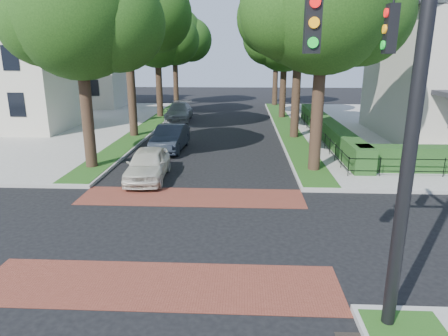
{
  "coord_description": "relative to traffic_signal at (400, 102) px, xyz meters",
  "views": [
    {
      "loc": [
        2.03,
        -11.88,
        5.53
      ],
      "look_at": [
        1.37,
        1.93,
        1.6
      ],
      "focal_mm": 32.0,
      "sensor_mm": 36.0,
      "label": 1
    }
  ],
  "objects": [
    {
      "name": "ground",
      "position": [
        -4.89,
        4.41,
        -4.71
      ],
      "size": [
        120.0,
        120.0,
        0.0
      ],
      "primitive_type": "plane",
      "color": "black",
      "rests_on": "ground"
    },
    {
      "name": "crosswalk_far",
      "position": [
        -4.89,
        7.61,
        -4.7
      ],
      "size": [
        9.0,
        2.2,
        0.01
      ],
      "primitive_type": "cube",
      "color": "brown",
      "rests_on": "ground"
    },
    {
      "name": "crosswalk_near",
      "position": [
        -4.89,
        1.21,
        -4.7
      ],
      "size": [
        9.0,
        2.2,
        0.01
      ],
      "primitive_type": "cube",
      "color": "brown",
      "rests_on": "ground"
    },
    {
      "name": "grass_strip_ne",
      "position": [
        0.51,
        23.51,
        -4.55
      ],
      "size": [
        1.6,
        29.8,
        0.02
      ],
      "primitive_type": "cube",
      "color": "#154513",
      "rests_on": "sidewalk_ne"
    },
    {
      "name": "grass_strip_nw",
      "position": [
        -10.29,
        23.51,
        -4.55
      ],
      "size": [
        1.6,
        29.8,
        0.02
      ],
      "primitive_type": "cube",
      "color": "#154513",
      "rests_on": "sidewalk_nw"
    },
    {
      "name": "tree_right_near",
      "position": [
        0.72,
        11.65,
        2.92
      ],
      "size": [
        7.75,
        6.67,
        10.66
      ],
      "color": "black",
      "rests_on": "sidewalk_ne"
    },
    {
      "name": "tree_right_mid",
      "position": [
        0.72,
        19.66,
        3.28
      ],
      "size": [
        8.25,
        7.09,
        11.22
      ],
      "color": "black",
      "rests_on": "sidewalk_ne"
    },
    {
      "name": "tree_right_far",
      "position": [
        0.71,
        28.64,
        2.2
      ],
      "size": [
        7.25,
        6.23,
        9.74
      ],
      "color": "black",
      "rests_on": "sidewalk_ne"
    },
    {
      "name": "tree_right_back",
      "position": [
        0.72,
        37.64,
        2.56
      ],
      "size": [
        7.5,
        6.45,
        10.2
      ],
      "color": "black",
      "rests_on": "sidewalk_ne"
    },
    {
      "name": "tree_left_near",
      "position": [
        -10.28,
        11.64,
        2.56
      ],
      "size": [
        7.5,
        6.45,
        10.2
      ],
      "color": "black",
      "rests_on": "sidewalk_nw"
    },
    {
      "name": "tree_left_mid",
      "position": [
        -10.28,
        19.66,
        3.64
      ],
      "size": [
        8.0,
        6.88,
        11.48
      ],
      "color": "black",
      "rests_on": "sidewalk_nw"
    },
    {
      "name": "tree_left_far",
      "position": [
        -10.29,
        28.63,
        2.41
      ],
      "size": [
        7.0,
        6.02,
        9.86
      ],
      "color": "black",
      "rests_on": "sidewalk_nw"
    },
    {
      "name": "tree_left_back",
      "position": [
        -10.28,
        37.65,
        2.7
      ],
      "size": [
        7.75,
        6.66,
        10.44
      ],
      "color": "black",
      "rests_on": "sidewalk_nw"
    },
    {
      "name": "hedge_main_road",
      "position": [
        2.81,
        19.41,
        -3.96
      ],
      "size": [
        1.0,
        18.0,
        1.2
      ],
      "primitive_type": "cube",
      "color": "#153D17",
      "rests_on": "sidewalk_ne"
    },
    {
      "name": "fence_main_road",
      "position": [
        2.01,
        19.41,
        -4.11
      ],
      "size": [
        0.06,
        18.0,
        0.9
      ],
      "primitive_type": null,
      "color": "black",
      "rests_on": "sidewalk_ne"
    },
    {
      "name": "house_left_near",
      "position": [
        -20.38,
        22.41,
        0.33
      ],
      "size": [
        10.0,
        9.0,
        10.14
      ],
      "color": "beige",
      "rests_on": "sidewalk_nw"
    },
    {
      "name": "house_left_far",
      "position": [
        -20.38,
        36.41,
        0.33
      ],
      "size": [
        10.0,
        9.0,
        10.14
      ],
      "color": "beige",
      "rests_on": "sidewalk_nw"
    },
    {
      "name": "traffic_signal",
      "position": [
        0.0,
        0.0,
        0.0
      ],
      "size": [
        2.17,
        2.0,
        8.0
      ],
      "color": "black",
      "rests_on": "sidewalk_se"
    },
    {
      "name": "parked_car_front",
      "position": [
        -7.19,
        9.94,
        -3.99
      ],
      "size": [
        1.91,
        4.31,
        1.44
      ],
      "primitive_type": "imported",
      "rotation": [
        0.0,
        0.0,
        0.05
      ],
      "color": "beige",
      "rests_on": "ground"
    },
    {
      "name": "parked_car_middle",
      "position": [
        -7.19,
        15.73,
        -3.96
      ],
      "size": [
        1.8,
        4.62,
        1.5
      ],
      "primitive_type": "imported",
      "rotation": [
        0.0,
        0.0,
        -0.05
      ],
      "color": "#1F252E",
      "rests_on": "ground"
    },
    {
      "name": "parked_car_rear",
      "position": [
        -8.49,
        27.29,
        -3.96
      ],
      "size": [
        2.24,
        5.18,
        1.49
      ],
      "primitive_type": "imported",
      "rotation": [
        0.0,
        0.0,
        0.03
      ],
      "color": "gray",
      "rests_on": "ground"
    }
  ]
}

